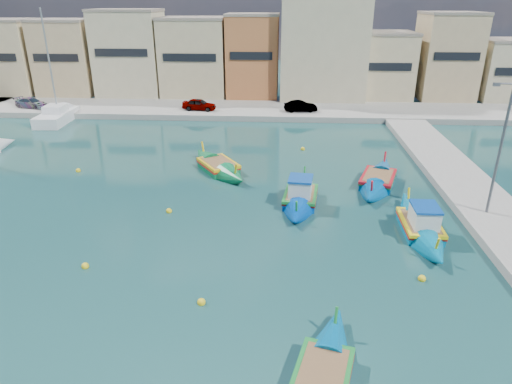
% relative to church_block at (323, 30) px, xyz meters
% --- Properties ---
extents(ground, '(160.00, 160.00, 0.00)m').
position_rel_church_block_xyz_m(ground, '(-10.00, -40.00, -8.41)').
color(ground, '#123638').
rests_on(ground, ground).
extents(north_quay, '(80.00, 8.00, 0.60)m').
position_rel_church_block_xyz_m(north_quay, '(-10.00, -8.00, -8.11)').
color(north_quay, gray).
rests_on(north_quay, ground).
extents(north_townhouses, '(83.20, 7.87, 10.19)m').
position_rel_church_block_xyz_m(north_townhouses, '(-3.32, -0.64, -3.41)').
color(north_townhouses, tan).
rests_on(north_townhouses, ground).
extents(church_block, '(10.00, 10.00, 19.10)m').
position_rel_church_block_xyz_m(church_block, '(0.00, 0.00, 0.00)').
color(church_block, '#BFB48F').
rests_on(church_block, ground).
extents(quay_street_lamp, '(1.18, 0.16, 8.00)m').
position_rel_church_block_xyz_m(quay_street_lamp, '(7.44, -34.00, -4.07)').
color(quay_street_lamp, '#595B60').
rests_on(quay_street_lamp, ground).
extents(parked_cars, '(34.04, 2.44, 1.25)m').
position_rel_church_block_xyz_m(parked_cars, '(-17.38, -9.50, -7.22)').
color(parked_cars, '#4C1919').
rests_on(parked_cars, north_quay).
extents(luzzu_turquoise_cabin, '(2.04, 8.68, 2.78)m').
position_rel_church_block_xyz_m(luzzu_turquoise_cabin, '(3.24, -35.82, -8.07)').
color(luzzu_turquoise_cabin, '#00739F').
rests_on(luzzu_turquoise_cabin, ground).
extents(luzzu_blue_cabin, '(2.85, 8.18, 2.83)m').
position_rel_church_block_xyz_m(luzzu_blue_cabin, '(-3.28, -32.26, -8.06)').
color(luzzu_blue_cabin, '#0041A8').
rests_on(luzzu_blue_cabin, ground).
extents(luzzu_cyan_mid, '(4.68, 8.88, 2.57)m').
position_rel_church_block_xyz_m(luzzu_cyan_mid, '(2.18, -28.89, -8.14)').
color(luzzu_cyan_mid, '#00549A').
rests_on(luzzu_cyan_mid, ground).
extents(luzzu_green, '(6.18, 8.01, 2.58)m').
position_rel_church_block_xyz_m(luzzu_green, '(-9.29, -26.83, -8.13)').
color(luzzu_green, '#0B7440').
rests_on(luzzu_green, ground).
extents(luzzu_blue_south, '(3.65, 7.85, 2.21)m').
position_rel_church_block_xyz_m(luzzu_blue_south, '(-2.99, -47.24, -8.18)').
color(luzzu_blue_south, '#00629E').
rests_on(luzzu_blue_south, ground).
extents(yacht_north, '(3.09, 9.19, 12.08)m').
position_rel_church_block_xyz_m(yacht_north, '(-28.26, -11.49, -7.93)').
color(yacht_north, white).
rests_on(yacht_north, ground).
extents(mooring_buoys, '(22.22, 22.08, 0.36)m').
position_rel_church_block_xyz_m(mooring_buoys, '(-8.89, -34.55, -8.33)').
color(mooring_buoys, yellow).
rests_on(mooring_buoys, ground).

